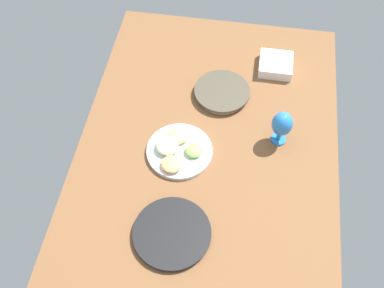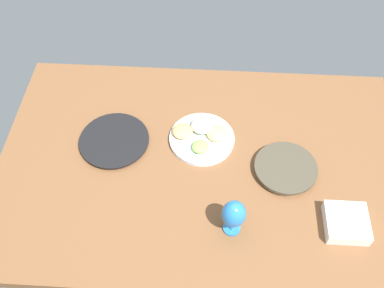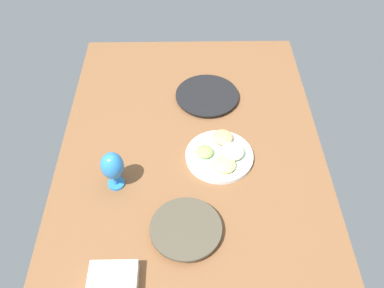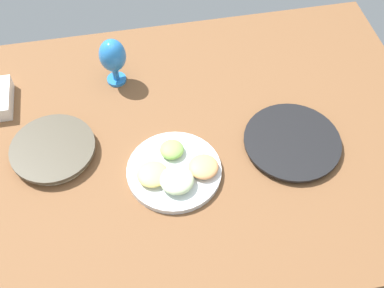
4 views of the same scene
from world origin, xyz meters
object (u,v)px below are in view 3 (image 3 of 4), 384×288
object	(u,v)px
dinner_plate_left	(186,230)
fruit_platter	(221,154)
dinner_plate_right	(207,96)
hurricane_glass_blue	(113,167)
square_bowl_white	(112,286)

from	to	relation	value
dinner_plate_left	fruit_platter	xyz separation A→B (cm)	(32.81, -13.80, 0.33)
dinner_plate_left	dinner_plate_right	xyz separation A→B (cm)	(67.73, -9.80, -0.49)
dinner_plate_right	hurricane_glass_blue	size ratio (longest dim) A/B	1.71
square_bowl_white	hurricane_glass_blue	bearing A→B (deg)	4.93
dinner_plate_left	hurricane_glass_blue	distance (cm)	33.76
dinner_plate_right	fruit_platter	bearing A→B (deg)	-173.46
dinner_plate_right	hurricane_glass_blue	world-z (taller)	hurricane_glass_blue
hurricane_glass_blue	dinner_plate_left	bearing A→B (deg)	-128.57
dinner_plate_left	square_bowl_white	distance (cm)	29.46
fruit_platter	square_bowl_white	world-z (taller)	fruit_platter
dinner_plate_left	fruit_platter	size ratio (longest dim) A/B	0.92
hurricane_glass_blue	square_bowl_white	world-z (taller)	hurricane_glass_blue
dinner_plate_right	fruit_platter	xyz separation A→B (cm)	(-34.92, -4.01, 0.82)
dinner_plate_left	hurricane_glass_blue	size ratio (longest dim) A/B	1.47
dinner_plate_right	square_bowl_white	size ratio (longest dim) A/B	1.90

